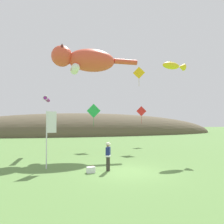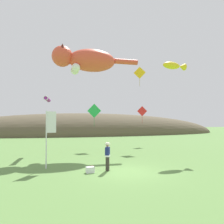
% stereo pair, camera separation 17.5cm
% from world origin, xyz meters
% --- Properties ---
extents(ground_plane, '(120.00, 120.00, 0.00)m').
position_xyz_m(ground_plane, '(0.00, 0.00, 0.00)').
color(ground_plane, '#5B8442').
extents(distant_hill_ridge, '(59.24, 15.07, 8.72)m').
position_xyz_m(distant_hill_ridge, '(0.00, 32.85, 0.00)').
color(distant_hill_ridge, brown).
rests_on(distant_hill_ridge, ground).
extents(festival_attendant, '(0.41, 0.49, 1.77)m').
position_xyz_m(festival_attendant, '(-1.05, 0.48, 0.95)').
color(festival_attendant, '#332D28').
rests_on(festival_attendant, ground).
extents(kite_spool, '(0.16, 0.24, 0.24)m').
position_xyz_m(kite_spool, '(-1.93, 1.24, 0.12)').
color(kite_spool, olive).
rests_on(kite_spool, ground).
extents(picnic_cooler, '(0.55, 0.42, 0.36)m').
position_xyz_m(picnic_cooler, '(-2.17, 0.23, 0.18)').
color(picnic_cooler, white).
rests_on(picnic_cooler, ground).
extents(festival_banner_pole, '(0.66, 0.08, 3.79)m').
position_xyz_m(festival_banner_pole, '(-4.70, 1.87, 2.48)').
color(festival_banner_pole, silver).
rests_on(festival_banner_pole, ground).
extents(kite_giant_cat, '(8.63, 2.62, 2.62)m').
position_xyz_m(kite_giant_cat, '(-1.71, 8.31, 9.00)').
color(kite_giant_cat, '#E04C33').
extents(kite_fish_windsock, '(2.51, 1.17, 0.75)m').
position_xyz_m(kite_fish_windsock, '(5.97, 5.03, 8.07)').
color(kite_fish_windsock, yellow).
extents(kite_tube_streamer, '(0.48, 2.77, 0.44)m').
position_xyz_m(kite_tube_streamer, '(-5.32, 8.40, 5.10)').
color(kite_tube_streamer, '#8C268C').
extents(kite_diamond_red, '(1.25, 0.16, 2.16)m').
position_xyz_m(kite_diamond_red, '(5.69, 12.63, 4.17)').
color(kite_diamond_red, red).
extents(kite_diamond_gold, '(1.27, 0.68, 2.32)m').
position_xyz_m(kite_diamond_gold, '(4.83, 11.07, 8.61)').
color(kite_diamond_gold, yellow).
extents(kite_diamond_green, '(1.39, 0.62, 2.41)m').
position_xyz_m(kite_diamond_green, '(-0.64, 10.05, 4.08)').
color(kite_diamond_green, green).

